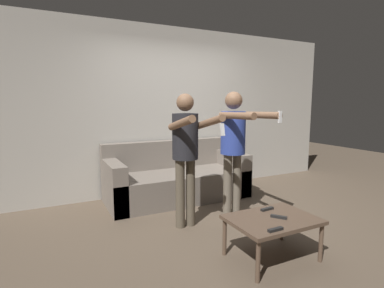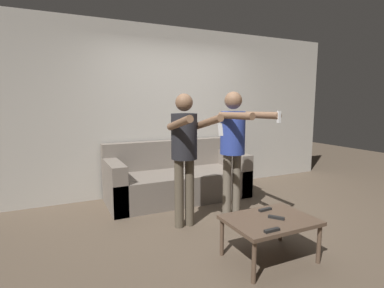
{
  "view_description": "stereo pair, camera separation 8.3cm",
  "coord_description": "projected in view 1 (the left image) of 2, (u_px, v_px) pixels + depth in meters",
  "views": [
    {
      "loc": [
        -1.94,
        -3.0,
        1.49
      ],
      "look_at": [
        -0.13,
        0.63,
        0.92
      ],
      "focal_mm": 28.0,
      "sensor_mm": 36.0,
      "label": 1
    },
    {
      "loc": [
        -1.86,
        -3.04,
        1.49
      ],
      "look_at": [
        -0.13,
        0.63,
        0.92
      ],
      "focal_mm": 28.0,
      "sensor_mm": 36.0,
      "label": 2
    }
  ],
  "objects": [
    {
      "name": "wall_back",
      "position": [
        172.0,
        111.0,
        4.99
      ],
      "size": [
        6.4,
        0.06,
        2.7
      ],
      "color": "#B7B2A8",
      "rests_on": "ground_plane"
    },
    {
      "name": "remote_far",
      "position": [
        267.0,
        209.0,
        3.03
      ],
      "size": [
        0.15,
        0.05,
        0.02
      ],
      "color": "black",
      "rests_on": "coffee_table"
    },
    {
      "name": "remote_mid",
      "position": [
        279.0,
        217.0,
        2.83
      ],
      "size": [
        0.12,
        0.14,
        0.02
      ],
      "color": "black",
      "rests_on": "coffee_table"
    },
    {
      "name": "person_standing_left",
      "position": [
        186.0,
        146.0,
        3.48
      ],
      "size": [
        0.42,
        0.71,
        1.59
      ],
      "color": "brown",
      "rests_on": "ground_plane"
    },
    {
      "name": "coffee_table",
      "position": [
        272.0,
        222.0,
        2.84
      ],
      "size": [
        0.82,
        0.59,
        0.41
      ],
      "color": "brown",
      "rests_on": "ground_plane"
    },
    {
      "name": "remote_near",
      "position": [
        275.0,
        230.0,
        2.54
      ],
      "size": [
        0.15,
        0.04,
        0.02
      ],
      "color": "black",
      "rests_on": "coffee_table"
    },
    {
      "name": "couch",
      "position": [
        177.0,
        180.0,
        4.66
      ],
      "size": [
        2.16,
        0.9,
        0.87
      ],
      "color": "slate",
      "rests_on": "ground_plane"
    },
    {
      "name": "person_standing_right",
      "position": [
        234.0,
        140.0,
        3.77
      ],
      "size": [
        0.43,
        0.81,
        1.62
      ],
      "color": "#6B6051",
      "rests_on": "ground_plane"
    },
    {
      "name": "ground_plane",
      "position": [
        224.0,
        223.0,
        3.73
      ],
      "size": [
        14.0,
        14.0,
        0.0
      ],
      "primitive_type": "plane",
      "color": "brown"
    }
  ]
}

